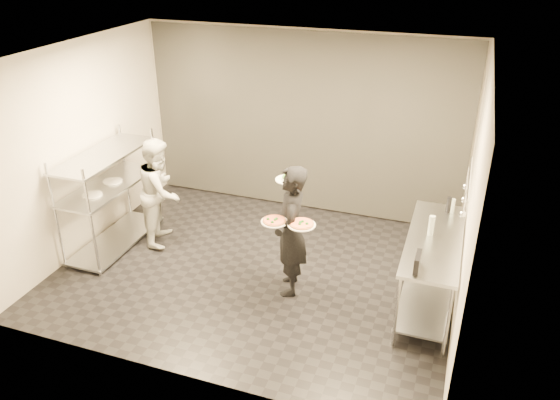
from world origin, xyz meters
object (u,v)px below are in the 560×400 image
(chef, at_px, (160,191))
(salad_plate, at_px, (288,178))
(bottle_clear, at_px, (453,206))
(pizza_plate_near, at_px, (274,221))
(bottle_green, at_px, (431,225))
(pos_monitor, at_px, (417,262))
(bottle_dark, at_px, (449,205))
(prep_counter, at_px, (432,260))
(pizza_plate_far, at_px, (302,224))
(waiter, at_px, (291,231))
(pass_rack, at_px, (110,194))

(chef, distance_m, salad_plate, 2.08)
(chef, distance_m, bottle_clear, 3.89)
(pizza_plate_near, distance_m, bottle_green, 1.77)
(chef, distance_m, pos_monitor, 3.77)
(chef, bearing_deg, salad_plate, -114.61)
(bottle_dark, bearing_deg, pos_monitor, -98.50)
(prep_counter, bearing_deg, bottle_green, 137.98)
(pizza_plate_far, distance_m, bottle_dark, 1.91)
(pizza_plate_near, xyz_separation_m, bottle_clear, (1.89, 1.17, -0.05))
(waiter, relative_size, chef, 1.07)
(prep_counter, height_order, pos_monitor, pos_monitor)
(prep_counter, bearing_deg, pizza_plate_near, -165.01)
(waiter, height_order, salad_plate, waiter)
(pizza_plate_far, relative_size, salad_plate, 1.05)
(chef, bearing_deg, pizza_plate_far, -124.93)
(waiter, xyz_separation_m, chef, (-2.10, 0.57, -0.06))
(bottle_clear, bearing_deg, pizza_plate_near, -148.26)
(pizza_plate_near, height_order, bottle_green, bottle_green)
(waiter, height_order, chef, waiter)
(pos_monitor, height_order, bottle_dark, bottle_dark)
(prep_counter, bearing_deg, waiter, -171.69)
(bottle_dark, bearing_deg, waiter, -151.67)
(pass_rack, relative_size, pos_monitor, 6.33)
(prep_counter, xyz_separation_m, salad_plate, (-1.76, 0.04, 0.75))
(salad_plate, distance_m, bottle_clear, 2.04)
(pass_rack, bearing_deg, bottle_green, 0.75)
(waiter, bearing_deg, bottle_clear, 101.33)
(pass_rack, distance_m, pizza_plate_near, 2.64)
(pizza_plate_far, relative_size, bottle_dark, 1.59)
(pizza_plate_near, bearing_deg, pass_rack, 169.74)
(pizza_plate_far, bearing_deg, bottle_clear, 36.13)
(prep_counter, xyz_separation_m, waiter, (-1.63, -0.24, 0.20))
(chef, relative_size, pizza_plate_far, 4.80)
(pizza_plate_far, distance_m, salad_plate, 0.66)
(prep_counter, height_order, chef, chef)
(pizza_plate_near, height_order, pizza_plate_far, pizza_plate_far)
(prep_counter, height_order, pizza_plate_far, pizza_plate_far)
(pass_rack, distance_m, bottle_dark, 4.48)
(prep_counter, xyz_separation_m, pizza_plate_far, (-1.44, -0.45, 0.44))
(bottle_clear, bearing_deg, bottle_green, -106.83)
(pizza_plate_far, bearing_deg, pass_rack, 171.25)
(bottle_green, xyz_separation_m, bottle_dark, (0.15, 0.64, -0.02))
(pass_rack, bearing_deg, pos_monitor, -9.67)
(waiter, bearing_deg, chef, -121.72)
(salad_plate, distance_m, bottle_dark, 2.00)
(salad_plate, relative_size, bottle_green, 1.26)
(pizza_plate_near, height_order, bottle_clear, bottle_clear)
(pizza_plate_near, bearing_deg, pos_monitor, -8.73)
(chef, height_order, bottle_green, chef)
(chef, xyz_separation_m, bottle_clear, (3.87, 0.37, 0.24))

